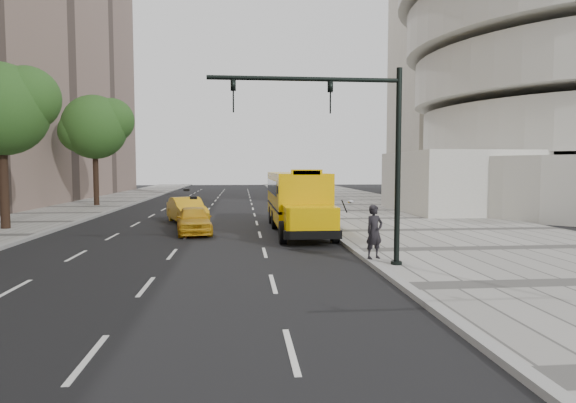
{
  "coord_description": "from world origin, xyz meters",
  "views": [
    {
      "loc": [
        1.65,
        -23.33,
        3.26
      ],
      "look_at": [
        3.5,
        -4.0,
        1.9
      ],
      "focal_mm": 30.0,
      "sensor_mm": 36.0,
      "label": 1
    }
  ],
  "objects": [
    {
      "name": "curb_museum",
      "position": [
        6.0,
        0.0,
        0.07
      ],
      "size": [
        0.3,
        140.0,
        0.15
      ],
      "primitive_type": "cube",
      "color": "gray",
      "rests_on": "ground"
    },
    {
      "name": "tree_c",
      "position": [
        -10.4,
        18.19,
        6.68
      ],
      "size": [
        5.93,
        5.27,
        9.27
      ],
      "color": "black",
      "rests_on": "ground"
    },
    {
      "name": "taxi_far",
      "position": [
        -1.62,
        5.55,
        0.76
      ],
      "size": [
        3.01,
        4.86,
        1.51
      ],
      "primitive_type": "imported",
      "rotation": [
        0.0,
        0.0,
        0.33
      ],
      "color": "gold",
      "rests_on": "ground"
    },
    {
      "name": "pedestrian",
      "position": [
        6.15,
        -7.35,
        1.07
      ],
      "size": [
        0.79,
        0.67,
        1.85
      ],
      "primitive_type": "imported",
      "rotation": [
        0.0,
        0.0,
        0.41
      ],
      "color": "black",
      "rests_on": "sidewalk_museum"
    },
    {
      "name": "taxi_near",
      "position": [
        -0.74,
        0.68,
        0.69
      ],
      "size": [
        2.2,
        4.25,
        1.38
      ],
      "primitive_type": "imported",
      "rotation": [
        0.0,
        0.0,
        0.14
      ],
      "color": "gold",
      "rests_on": "ground"
    },
    {
      "name": "ground",
      "position": [
        0.0,
        0.0,
        0.0
      ],
      "size": [
        140.0,
        140.0,
        0.0
      ],
      "primitive_type": "plane",
      "color": "black",
      "rests_on": "ground"
    },
    {
      "name": "guggenheim",
      "position": [
        29.37,
        18.51,
        13.58
      ],
      "size": [
        33.2,
        42.2,
        35.0
      ],
      "color": "silver",
      "rests_on": "ground"
    },
    {
      "name": "curb_far",
      "position": [
        -8.0,
        0.0,
        0.07
      ],
      "size": [
        0.3,
        140.0,
        0.15
      ],
      "primitive_type": "cube",
      "color": "gray",
      "rests_on": "ground"
    },
    {
      "name": "traffic_signal",
      "position": [
        5.19,
        -8.39,
        4.09
      ],
      "size": [
        6.18,
        0.36,
        6.4
      ],
      "color": "black",
      "rests_on": "ground"
    },
    {
      "name": "school_bus",
      "position": [
        4.5,
        1.92,
        1.76
      ],
      "size": [
        2.96,
        11.56,
        3.19
      ],
      "color": "#DCA600",
      "rests_on": "ground"
    },
    {
      "name": "sidewalk_museum",
      "position": [
        12.0,
        0.0,
        0.07
      ],
      "size": [
        12.0,
        140.0,
        0.15
      ],
      "primitive_type": "cube",
      "color": "gray",
      "rests_on": "ground"
    },
    {
      "name": "tree_b",
      "position": [
        -10.41,
        2.56,
        6.27
      ],
      "size": [
        5.28,
        4.7,
        8.59
      ],
      "color": "black",
      "rests_on": "ground"
    }
  ]
}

